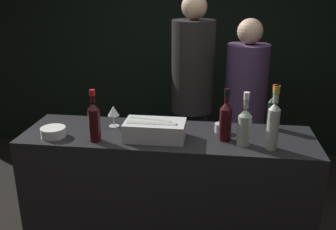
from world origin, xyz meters
The scene contains 13 objects.
wall_back_chalkboard centered at (0.00, 2.36, 1.40)m, with size 6.40×0.06×2.80m.
bar_counter centered at (0.00, 0.26, 0.51)m, with size 1.84×0.53×1.03m.
ice_bin_with_bottles centered at (-0.07, 0.18, 1.09)m, with size 0.37×0.21×0.12m.
bowl_white centered at (-0.70, 0.13, 1.06)m, with size 0.15×0.15×0.06m.
wine_glass centered at (-0.37, 0.35, 1.13)m, with size 0.08×0.08×0.14m.
candle_votive centered at (0.33, 0.35, 1.06)m, with size 0.07×0.07×0.06m.
red_wine_bottle_burgundy centered at (0.66, 0.46, 1.15)m, with size 0.07×0.07×0.30m.
red_wine_bottle_black_foil centered at (0.36, 0.22, 1.16)m, with size 0.08×0.08×0.32m.
rose_wine_bottle centered at (0.62, 0.13, 1.19)m, with size 0.07×0.07×0.38m.
white_wine_bottle centered at (0.47, 0.16, 1.15)m, with size 0.08×0.08×0.32m.
red_wine_bottle_tall centered at (-0.42, 0.10, 1.16)m, with size 0.07×0.07×0.32m.
person_in_hoodie centered at (0.55, 1.24, 0.93)m, with size 0.36×0.36×1.66m.
person_blond_tee centered at (0.09, 1.23, 1.04)m, with size 0.37×0.37×1.86m.
Camera 1 is at (0.29, -1.91, 1.93)m, focal length 40.00 mm.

